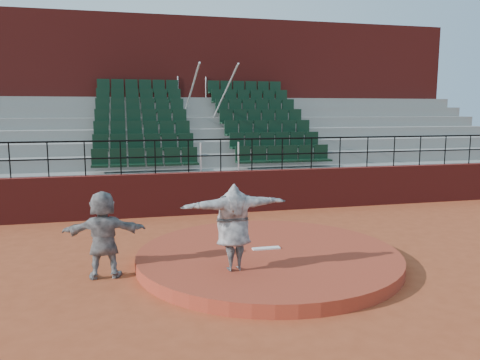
% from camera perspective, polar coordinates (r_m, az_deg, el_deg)
% --- Properties ---
extents(ground, '(90.00, 90.00, 0.00)m').
position_cam_1_polar(ground, '(10.06, 3.45, -9.99)').
color(ground, '#A14424').
rests_on(ground, ground).
extents(pitchers_mound, '(5.50, 5.50, 0.25)m').
position_cam_1_polar(pitchers_mound, '(10.02, 3.46, -9.32)').
color(pitchers_mound, '#A23824').
rests_on(pitchers_mound, ground).
extents(pitching_rubber, '(0.60, 0.15, 0.03)m').
position_cam_1_polar(pitching_rubber, '(10.12, 3.21, -8.31)').
color(pitching_rubber, white).
rests_on(pitching_rubber, pitchers_mound).
extents(boundary_wall, '(24.00, 0.30, 1.30)m').
position_cam_1_polar(boundary_wall, '(14.61, -2.34, -1.49)').
color(boundary_wall, maroon).
rests_on(boundary_wall, ground).
extents(wall_railing, '(24.04, 0.05, 1.03)m').
position_cam_1_polar(wall_railing, '(14.44, -2.37, 3.91)').
color(wall_railing, black).
rests_on(wall_railing, boundary_wall).
extents(seating_deck, '(24.00, 5.97, 4.63)m').
position_cam_1_polar(seating_deck, '(18.06, -4.66, 2.95)').
color(seating_deck, gray).
rests_on(seating_deck, ground).
extents(press_box_facade, '(24.00, 3.00, 7.10)m').
position_cam_1_polar(press_box_facade, '(21.89, -6.40, 9.43)').
color(press_box_facade, maroon).
rests_on(press_box_facade, ground).
extents(pitcher, '(2.03, 0.69, 1.62)m').
position_cam_1_polar(pitcher, '(8.64, -0.80, -5.76)').
color(pitcher, black).
rests_on(pitcher, pitchers_mound).
extents(fielder, '(1.60, 0.60, 1.70)m').
position_cam_1_polar(fielder, '(9.33, -16.30, -6.38)').
color(fielder, black).
rests_on(fielder, ground).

